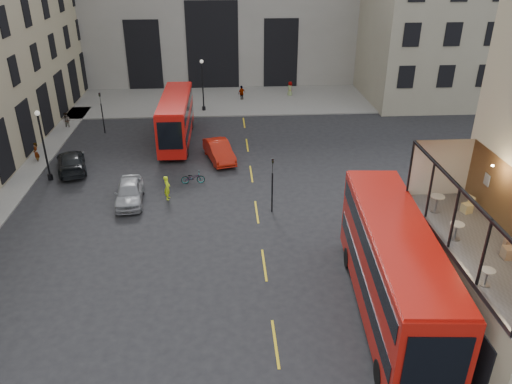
{
  "coord_description": "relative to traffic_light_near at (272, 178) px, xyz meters",
  "views": [
    {
      "loc": [
        -3.99,
        -16.57,
        15.95
      ],
      "look_at": [
        -2.25,
        9.0,
        3.0
      ],
      "focal_mm": 35.0,
      "sensor_mm": 36.0,
      "label": 1
    }
  ],
  "objects": [
    {
      "name": "cafe_chair_c",
      "position": [
        8.6,
        -11.98,
        2.41
      ],
      "size": [
        0.45,
        0.45,
        0.76
      ],
      "color": "tan",
      "rests_on": "cafe_floor"
    },
    {
      "name": "host_frontage",
      "position": [
        7.5,
        -12.0,
        -0.17
      ],
      "size": [
        3.0,
        11.0,
        4.5
      ],
      "primitive_type": "cube",
      "color": "tan",
      "rests_on": "ground"
    },
    {
      "name": "bicycle",
      "position": [
        -5.35,
        4.66,
        -1.97
      ],
      "size": [
        1.74,
        0.68,
        0.9
      ],
      "primitive_type": "imported",
      "rotation": [
        0.0,
        0.0,
        1.62
      ],
      "color": "gray",
      "rests_on": "ground"
    },
    {
      "name": "traffic_light_far",
      "position": [
        -14.0,
        16.0,
        0.0
      ],
      "size": [
        0.16,
        0.2,
        3.8
      ],
      "color": "black",
      "rests_on": "ground"
    },
    {
      "name": "car_a",
      "position": [
        -9.5,
        2.01,
        -1.67
      ],
      "size": [
        2.16,
        4.57,
        1.51
      ],
      "primitive_type": "imported",
      "rotation": [
        0.0,
        0.0,
        0.09
      ],
      "color": "#919399",
      "rests_on": "ground"
    },
    {
      "name": "bus_far",
      "position": [
        -7.11,
        13.35,
        -0.14
      ],
      "size": [
        2.48,
        10.24,
        4.08
      ],
      "color": "red",
      "rests_on": "ground"
    },
    {
      "name": "car_b",
      "position": [
        -3.42,
        8.9,
        -1.65
      ],
      "size": [
        2.83,
        4.99,
        1.56
      ],
      "primitive_type": "imported",
      "rotation": [
        0.0,
        0.0,
        0.27
      ],
      "color": "#B21A0B",
      "rests_on": "ground"
    },
    {
      "name": "pedestrian_a",
      "position": [
        -17.74,
        17.4,
        -1.64
      ],
      "size": [
        0.89,
        0.78,
        1.56
      ],
      "primitive_type": "imported",
      "rotation": [
        0.0,
        0.0,
        -0.27
      ],
      "color": "gray",
      "rests_on": "ground"
    },
    {
      "name": "pedestrian_d",
      "position": [
        4.68,
        27.02,
        -1.59
      ],
      "size": [
        0.9,
        0.98,
        1.67
      ],
      "primitive_type": "imported",
      "rotation": [
        0.0,
        0.0,
        2.16
      ],
      "color": "gray",
      "rests_on": "ground"
    },
    {
      "name": "street_lamp_a",
      "position": [
        -16.0,
        6.0,
        -0.03
      ],
      "size": [
        0.36,
        0.36,
        5.33
      ],
      "color": "black",
      "rests_on": "ground"
    },
    {
      "name": "pavement_far",
      "position": [
        -5.0,
        26.0,
        -2.36
      ],
      "size": [
        40.0,
        12.0,
        0.12
      ],
      "primitive_type": "cube",
      "color": "slate",
      "rests_on": "ground"
    },
    {
      "name": "ground",
      "position": [
        1.0,
        -12.0,
        -2.42
      ],
      "size": [
        140.0,
        140.0,
        0.0
      ],
      "primitive_type": "plane",
      "color": "black",
      "rests_on": "ground"
    },
    {
      "name": "car_c",
      "position": [
        -14.8,
        7.6,
        -1.69
      ],
      "size": [
        3.4,
        5.41,
        1.46
      ],
      "primitive_type": "imported",
      "rotation": [
        0.0,
        0.0,
        3.43
      ],
      "color": "black",
      "rests_on": "ground"
    },
    {
      "name": "cafe_table_mid",
      "position": [
        6.67,
        -11.14,
        2.67
      ],
      "size": [
        0.59,
        0.59,
        0.74
      ],
      "color": "white",
      "rests_on": "cafe_floor"
    },
    {
      "name": "pedestrian_b",
      "position": [
        -8.96,
        17.75,
        -1.58
      ],
      "size": [
        1.25,
        1.18,
        1.7
      ],
      "primitive_type": "imported",
      "rotation": [
        0.0,
        0.0,
        0.68
      ],
      "color": "gray",
      "rests_on": "ground"
    },
    {
      "name": "cafe_chair_d",
      "position": [
        8.21,
        -8.91,
        2.42
      ],
      "size": [
        0.49,
        0.49,
        0.81
      ],
      "color": "#DAC37E",
      "rests_on": "cafe_floor"
    },
    {
      "name": "cyclist",
      "position": [
        -6.97,
        2.28,
        -1.56
      ],
      "size": [
        0.44,
        0.65,
        1.72
      ],
      "primitive_type": "imported",
      "rotation": [
        0.0,
        0.0,
        1.52
      ],
      "color": "#D6FB1A",
      "rests_on": "ground"
    },
    {
      "name": "cafe_chair_b",
      "position": [
        8.19,
        -12.67,
        2.44
      ],
      "size": [
        0.44,
        0.44,
        0.88
      ],
      "color": "tan",
      "rests_on": "cafe_floor"
    },
    {
      "name": "cafe_table_far",
      "position": [
        6.79,
        -8.74,
        2.71
      ],
      "size": [
        0.65,
        0.65,
        0.81
      ],
      "color": "beige",
      "rests_on": "cafe_floor"
    },
    {
      "name": "street_lamp_b",
      "position": [
        -5.0,
        22.0,
        -0.03
      ],
      "size": [
        0.36,
        0.36,
        5.33
      ],
      "color": "black",
      "rests_on": "ground"
    },
    {
      "name": "pedestrian_c",
      "position": [
        -0.89,
        25.58,
        -1.58
      ],
      "size": [
        1.03,
        0.94,
        1.69
      ],
      "primitive_type": "imported",
      "rotation": [
        0.0,
        0.0,
        3.82
      ],
      "color": "gray",
      "rests_on": "ground"
    },
    {
      "name": "bus_near",
      "position": [
        4.5,
        -10.38,
        0.29
      ],
      "size": [
        3.67,
        12.28,
        4.83
      ],
      "color": "#AD130C",
      "rests_on": "ground"
    },
    {
      "name": "cafe_table_near",
      "position": [
        6.44,
        -14.31,
        2.62
      ],
      "size": [
        0.53,
        0.53,
        0.67
      ],
      "color": "beige",
      "rests_on": "cafe_floor"
    },
    {
      "name": "gateway",
      "position": [
        -4.0,
        35.99,
        6.96
      ],
      "size": [
        35.0,
        10.6,
        18.0
      ],
      "color": "gray",
      "rests_on": "ground"
    },
    {
      "name": "pedestrian_e",
      "position": [
        -18.0,
        9.42,
        -1.6
      ],
      "size": [
        0.52,
        0.68,
        1.66
      ],
      "primitive_type": "imported",
      "rotation": [
        0.0,
        0.0,
        4.93
      ],
      "color": "gray",
      "rests_on": "ground"
    },
    {
      "name": "traffic_light_near",
      "position": [
        0.0,
        0.0,
        0.0
      ],
      "size": [
        0.16,
        0.2,
        3.8
      ],
      "color": "black",
      "rests_on": "ground"
    },
    {
      "name": "cafe_floor",
      "position": [
        7.5,
        -12.0,
        2.12
      ],
      "size": [
        3.0,
        10.0,
        0.1
      ],
      "primitive_type": "cube",
      "color": "slate",
      "rests_on": "host_frontage"
    }
  ]
}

